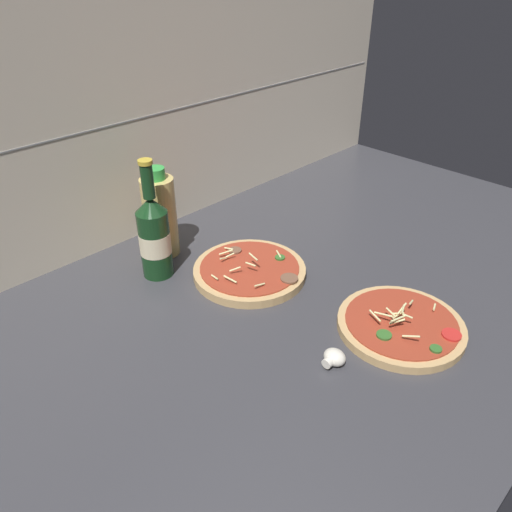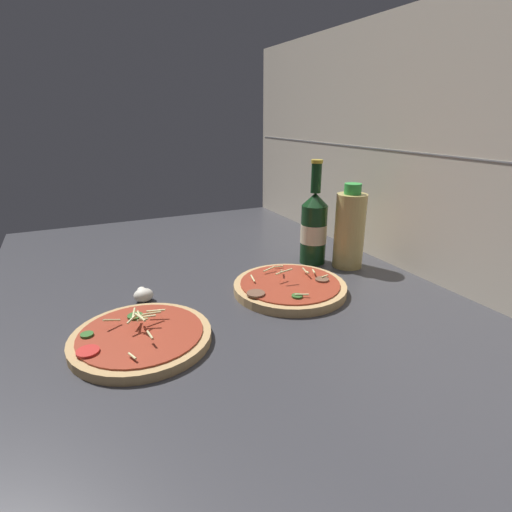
# 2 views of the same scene
# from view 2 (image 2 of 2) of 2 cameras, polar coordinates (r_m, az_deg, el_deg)

# --- Properties ---
(counter_slab) EXTENTS (1.60, 0.90, 0.03)m
(counter_slab) POSITION_cam_2_polar(r_m,az_deg,el_deg) (0.77, -2.62, -9.01)
(counter_slab) COLOR #38383D
(counter_slab) RESTS_ON ground
(tile_backsplash) EXTENTS (1.60, 0.01, 0.60)m
(tile_backsplash) POSITION_cam_2_polar(r_m,az_deg,el_deg) (0.95, 23.97, 13.15)
(tile_backsplash) COLOR beige
(tile_backsplash) RESTS_ON ground
(pizza_near) EXTENTS (0.23, 0.23, 0.05)m
(pizza_near) POSITION_cam_2_polar(r_m,az_deg,el_deg) (0.69, -16.10, -11.11)
(pizza_near) COLOR tan
(pizza_near) RESTS_ON counter_slab
(pizza_far) EXTENTS (0.24, 0.24, 0.05)m
(pizza_far) POSITION_cam_2_polar(r_m,az_deg,el_deg) (0.85, 4.84, -4.44)
(pizza_far) COLOR tan
(pizza_far) RESTS_ON counter_slab
(beer_bottle) EXTENTS (0.06, 0.06, 0.25)m
(beer_bottle) POSITION_cam_2_polar(r_m,az_deg,el_deg) (1.00, 8.26, 4.14)
(beer_bottle) COLOR #143819
(beer_bottle) RESTS_ON counter_slab
(oil_bottle) EXTENTS (0.07, 0.07, 0.20)m
(oil_bottle) POSITION_cam_2_polar(r_m,az_deg,el_deg) (0.99, 13.22, 3.72)
(oil_bottle) COLOR #D6B766
(oil_bottle) RESTS_ON counter_slab
(mushroom_left) EXTENTS (0.04, 0.04, 0.03)m
(mushroom_left) POSITION_cam_2_polar(r_m,az_deg,el_deg) (0.83, -15.80, -5.35)
(mushroom_left) COLOR white
(mushroom_left) RESTS_ON counter_slab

